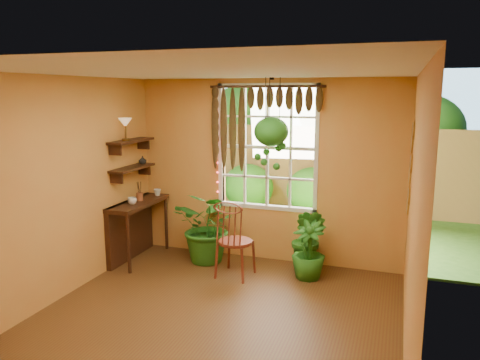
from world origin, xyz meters
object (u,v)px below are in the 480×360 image
object	(u,v)px
windsor_chair	(234,251)
potted_plant_left	(209,227)
counter_ledge	(133,223)
potted_plant_mid	(308,239)
hanging_basket	(271,134)

from	to	relation	value
windsor_chair	potted_plant_left	xyz separation A→B (m)	(-0.54, 0.41, 0.19)
counter_ledge	potted_plant_mid	size ratio (longest dim) A/B	1.34
counter_ledge	potted_plant_left	bearing A→B (deg)	11.08
potted_plant_left	hanging_basket	bearing A→B (deg)	4.99
potted_plant_mid	hanging_basket	distance (m)	1.58
windsor_chair	hanging_basket	size ratio (longest dim) A/B	0.98
hanging_basket	potted_plant_left	bearing A→B (deg)	-175.01
counter_ledge	potted_plant_left	size ratio (longest dim) A/B	1.10
potted_plant_left	potted_plant_mid	world-z (taller)	potted_plant_left
potted_plant_left	hanging_basket	xyz separation A→B (m)	(0.91, 0.08, 1.39)
windsor_chair	potted_plant_mid	bearing A→B (deg)	39.13
windsor_chair	potted_plant_left	size ratio (longest dim) A/B	1.14
windsor_chair	hanging_basket	world-z (taller)	hanging_basket
windsor_chair	potted_plant_left	distance (m)	0.70
potted_plant_mid	counter_ledge	bearing A→B (deg)	-171.05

